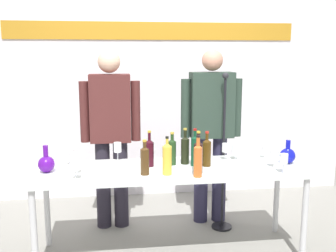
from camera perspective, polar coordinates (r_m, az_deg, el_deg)
ground_plane at (r=3.60m, az=0.33°, el=-17.78°), size 10.00×10.00×0.00m
back_wall at (r=4.70m, az=-2.23°, el=7.96°), size 4.75×0.11×3.00m
display_table at (r=3.32m, az=0.34°, el=-7.04°), size 2.25×0.67×0.76m
decanter_blue_left at (r=3.31m, az=-17.17°, el=-5.20°), size 0.13×0.13×0.22m
decanter_blue_right at (r=3.57m, az=16.88°, el=-4.07°), size 0.13×0.13×0.21m
presenter_left at (r=3.83m, az=-8.27°, el=-0.46°), size 0.57×0.22×1.73m
presenter_right at (r=3.94m, az=6.24°, el=0.09°), size 0.61×0.22×1.74m
wine_bottle_0 at (r=3.09m, az=-0.13°, el=-4.65°), size 0.07×0.07×0.31m
wine_bottle_1 at (r=3.09m, az=-3.37°, el=-4.83°), size 0.07×0.07×0.28m
wine_bottle_2 at (r=3.34m, az=3.89°, el=-3.42°), size 0.06×0.06×0.32m
wine_bottle_3 at (r=3.40m, az=2.48°, el=-3.32°), size 0.07×0.07×0.31m
wine_bottle_4 at (r=3.32m, az=-2.69°, el=-3.73°), size 0.07×0.07×0.31m
wine_bottle_5 at (r=3.04m, az=4.34°, el=-4.80°), size 0.07×0.07×0.33m
wine_bottle_6 at (r=3.14m, az=4.39°, el=-4.30°), size 0.07×0.07×0.34m
wine_bottle_7 at (r=3.34m, az=5.61°, el=-3.66°), size 0.07×0.07×0.30m
wine_bottle_8 at (r=3.37m, az=0.60°, el=-3.56°), size 0.07×0.07×0.28m
wine_glass_left_0 at (r=3.05m, az=-13.28°, el=-5.69°), size 0.07×0.07×0.14m
wine_glass_left_1 at (r=3.36m, az=-13.53°, el=-4.42°), size 0.07×0.07×0.13m
wine_glass_left_2 at (r=3.52m, az=-7.29°, el=-3.12°), size 0.07×0.07×0.17m
wine_glass_left_3 at (r=3.45m, az=-14.09°, el=-3.94°), size 0.07×0.07×0.14m
wine_glass_left_4 at (r=3.19m, az=-13.15°, el=-4.90°), size 0.06×0.06×0.15m
wine_glass_right_0 at (r=3.67m, az=13.84°, el=-3.07°), size 0.06×0.06×0.14m
wine_glass_right_1 at (r=3.25m, az=16.40°, el=-4.61°), size 0.06×0.06×0.16m
wine_glass_right_2 at (r=3.39m, az=15.13°, el=-3.96°), size 0.07×0.07×0.16m
wine_glass_right_3 at (r=3.55m, az=8.27°, el=-3.19°), size 0.06×0.06×0.15m
wine_glass_right_4 at (r=3.58m, az=9.71°, el=-3.27°), size 0.07×0.07×0.14m
microphone_stand at (r=3.89m, az=7.93°, el=-7.45°), size 0.20×0.20×1.53m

